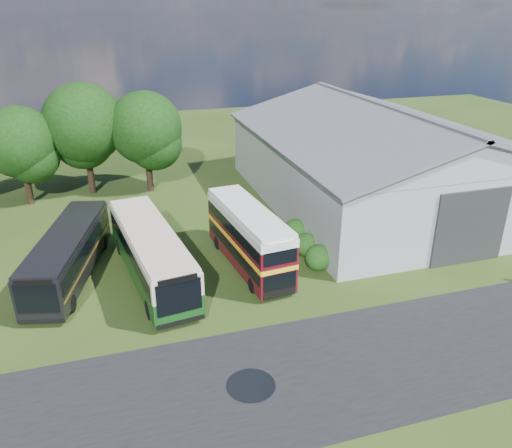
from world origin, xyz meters
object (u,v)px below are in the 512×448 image
object	(u,v)px
bus_dark_single	(68,254)
bus_maroon_double	(249,238)
storage_shed	(377,152)
bus_green_single	(151,253)

from	to	relation	value
bus_dark_single	bus_maroon_double	bearing A→B (deg)	4.74
storage_shed	bus_green_single	distance (m)	21.33
storage_shed	bus_dark_single	distance (m)	25.32
bus_green_single	bus_dark_single	distance (m)	5.03
storage_shed	bus_green_single	world-z (taller)	storage_shed
bus_maroon_double	bus_green_single	bearing A→B (deg)	172.20
bus_green_single	bus_maroon_double	xyz separation A→B (m)	(6.04, -0.18, 0.24)
bus_maroon_double	bus_dark_single	xyz separation A→B (m)	(-10.80, 1.79, -0.38)
bus_green_single	storage_shed	bearing A→B (deg)	15.07
bus_maroon_double	storage_shed	bearing A→B (deg)	25.66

